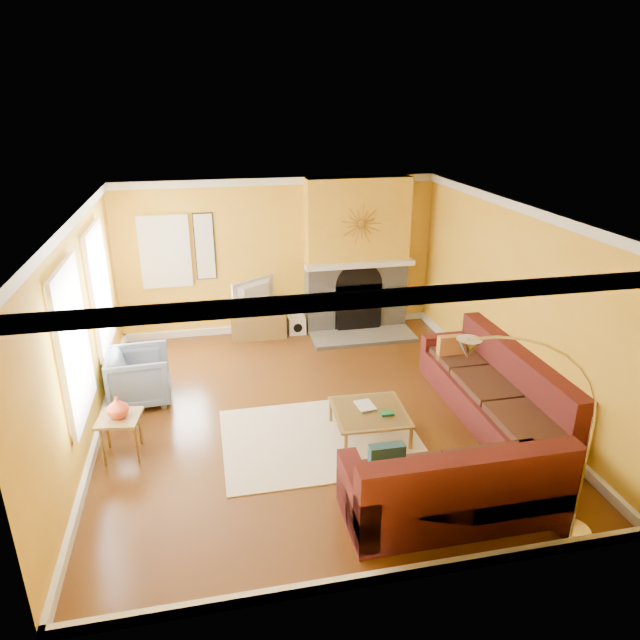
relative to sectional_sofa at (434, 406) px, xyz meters
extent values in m
cube|color=brown|center=(-1.33, 0.92, -0.46)|extent=(5.50, 6.00, 0.02)
cube|color=white|center=(-1.33, 0.92, 2.26)|extent=(5.50, 6.00, 0.02)
cube|color=yellow|center=(-1.33, 3.93, 0.90)|extent=(5.50, 0.02, 2.70)
cube|color=yellow|center=(-1.33, -2.09, 0.90)|extent=(5.50, 0.02, 2.70)
cube|color=yellow|center=(-4.09, 0.92, 0.90)|extent=(0.02, 6.00, 2.70)
cube|color=yellow|center=(1.43, 0.92, 0.90)|extent=(0.02, 6.00, 2.70)
cube|color=white|center=(-4.05, 2.22, 1.05)|extent=(0.06, 1.22, 1.72)
cube|color=white|center=(-4.05, 0.32, 1.05)|extent=(0.06, 1.22, 1.72)
cube|color=white|center=(-3.23, 3.88, 1.10)|extent=(0.82, 0.06, 1.22)
cube|color=white|center=(-2.58, 3.89, 1.15)|extent=(0.34, 0.04, 1.14)
cube|color=white|center=(0.02, 3.48, 0.80)|extent=(1.92, 0.22, 0.08)
cube|color=gray|center=(0.02, 3.17, -0.42)|extent=(1.80, 0.70, 0.06)
cube|color=beige|center=(-1.35, 0.25, -0.44)|extent=(2.40, 1.80, 0.02)
cube|color=olive|center=(-1.76, 3.62, -0.19)|extent=(0.93, 0.42, 0.51)
imported|color=black|center=(-1.76, 3.62, 0.33)|extent=(0.83, 0.62, 0.53)
cube|color=white|center=(-1.08, 3.67, -0.30)|extent=(0.30, 0.30, 0.30)
imported|color=slate|center=(-3.59, 1.69, -0.08)|extent=(0.87, 0.84, 0.75)
imported|color=#EC4E23|center=(-3.70, 0.40, 0.19)|extent=(0.31, 0.31, 0.26)
imported|color=white|center=(-0.88, 0.30, -0.08)|extent=(0.24, 0.30, 0.03)
camera|label=1|loc=(-2.59, -5.65, 3.51)|focal=32.00mm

